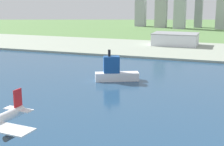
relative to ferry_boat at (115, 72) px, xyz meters
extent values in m
plane|color=#577F45|center=(32.19, -14.28, -7.49)|extent=(2400.00, 2400.00, 0.00)
cube|color=navy|center=(32.19, -74.28, -7.41)|extent=(840.00, 360.00, 0.15)
cube|color=#959F8E|center=(32.19, 175.72, -6.24)|extent=(840.00, 140.00, 2.50)
cube|color=red|center=(8.34, -144.77, 19.30)|extent=(0.92, 4.63, 9.70)
cube|color=silver|center=(8.34, -144.77, 15.66)|extent=(12.92, 5.36, 0.36)
cylinder|color=#4C4F54|center=(16.57, -162.11, 12.02)|extent=(2.71, 5.56, 2.22)
cube|color=white|center=(1.57, 0.71, -3.92)|extent=(36.11, 22.99, 6.83)
cube|color=#19478C|center=(-2.54, -1.16, 6.25)|extent=(14.80, 12.23, 13.50)
cylinder|color=black|center=(-4.16, -1.90, 15.73)|extent=(2.17, 2.17, 5.47)
cube|color=silver|center=(15.63, 207.76, 2.66)|extent=(59.06, 40.30, 15.29)
cube|color=gray|center=(15.63, 207.76, 10.90)|extent=(60.24, 41.11, 1.20)
cube|color=#9F9EAB|center=(-113.06, 507.58, 25.06)|extent=(22.89, 19.25, 65.08)
cube|color=#9FA0A1|center=(-62.67, 492.24, 49.22)|extent=(24.94, 19.35, 113.41)
cube|color=#A2A8AC|center=(-20.03, 481.73, 32.15)|extent=(23.19, 26.99, 79.27)
cube|color=gray|center=(15.27, 520.76, 23.87)|extent=(15.98, 19.91, 62.71)
cube|color=#A4A8AB|center=(62.90, 494.54, 23.35)|extent=(19.64, 20.14, 61.68)
camera|label=1|loc=(88.25, -255.80, 60.78)|focal=54.36mm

